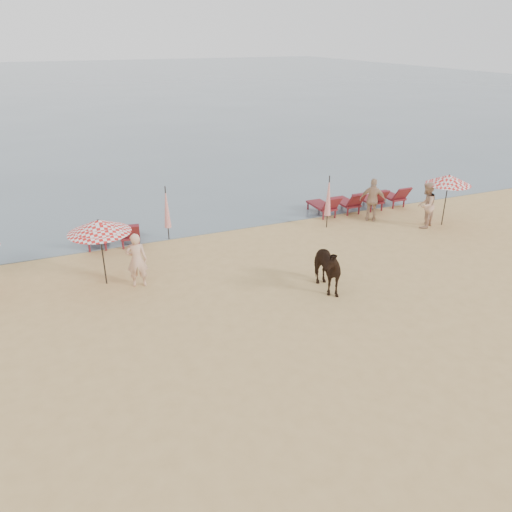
# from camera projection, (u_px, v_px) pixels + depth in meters

# --- Properties ---
(ground) EXTENTS (120.00, 120.00, 0.00)m
(ground) POSITION_uv_depth(u_px,v_px,m) (338.00, 378.00, 11.79)
(ground) COLOR tan
(ground) RESTS_ON ground
(sea) EXTENTS (160.00, 140.00, 0.06)m
(sea) POSITION_uv_depth(u_px,v_px,m) (73.00, 83.00, 79.01)
(sea) COLOR #51606B
(sea) RESTS_ON ground
(lounger_cluster_left) EXTENTS (2.19, 2.13, 0.69)m
(lounger_cluster_left) POSITION_uv_depth(u_px,v_px,m) (114.00, 234.00, 18.92)
(lounger_cluster_left) COLOR maroon
(lounger_cluster_left) RESTS_ON ground
(lounger_cluster_right) EXTENTS (4.45, 1.91, 0.70)m
(lounger_cluster_right) POSITION_uv_depth(u_px,v_px,m) (360.00, 200.00, 22.68)
(lounger_cluster_right) COLOR maroon
(lounger_cluster_right) RESTS_ON ground
(umbrella_open_left_a) EXTENTS (1.95, 1.95, 2.22)m
(umbrella_open_left_a) POSITION_uv_depth(u_px,v_px,m) (99.00, 226.00, 15.41)
(umbrella_open_left_a) COLOR black
(umbrella_open_left_a) RESTS_ON ground
(umbrella_open_right) EXTENTS (1.80, 1.80, 2.19)m
(umbrella_open_right) POSITION_uv_depth(u_px,v_px,m) (449.00, 180.00, 20.35)
(umbrella_open_right) COLOR black
(umbrella_open_right) RESTS_ON ground
(umbrella_closed_left) EXTENTS (0.27, 0.27, 2.18)m
(umbrella_closed_left) POSITION_uv_depth(u_px,v_px,m) (167.00, 207.00, 19.09)
(umbrella_closed_left) COLOR black
(umbrella_closed_left) RESTS_ON ground
(umbrella_closed_right) EXTENTS (0.27, 0.27, 2.21)m
(umbrella_closed_right) POSITION_uv_depth(u_px,v_px,m) (328.00, 196.00, 20.33)
(umbrella_closed_right) COLOR black
(umbrella_closed_right) RESTS_ON ground
(cow) EXTENTS (0.94, 1.90, 1.57)m
(cow) POSITION_uv_depth(u_px,v_px,m) (324.00, 267.00, 15.53)
(cow) COLOR black
(cow) RESTS_ON ground
(beachgoer_left) EXTENTS (0.73, 0.56, 1.80)m
(beachgoer_left) POSITION_uv_depth(u_px,v_px,m) (137.00, 260.00, 15.75)
(beachgoer_left) COLOR tan
(beachgoer_left) RESTS_ON ground
(beachgoer_right_a) EXTENTS (1.17, 1.09, 1.91)m
(beachgoer_right_a) POSITION_uv_depth(u_px,v_px,m) (426.00, 205.00, 20.54)
(beachgoer_right_a) COLOR tan
(beachgoer_right_a) RESTS_ON ground
(beachgoer_right_b) EXTENTS (1.15, 1.02, 1.87)m
(beachgoer_right_b) POSITION_uv_depth(u_px,v_px,m) (373.00, 200.00, 21.25)
(beachgoer_right_b) COLOR tan
(beachgoer_right_b) RESTS_ON ground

